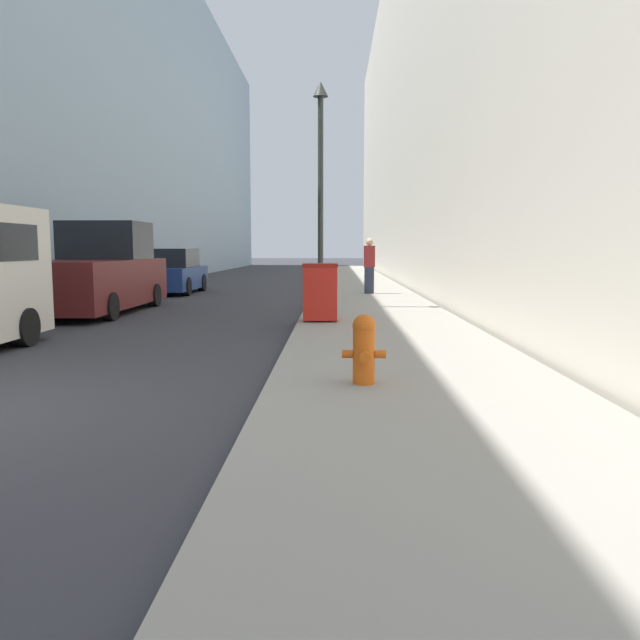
{
  "coord_description": "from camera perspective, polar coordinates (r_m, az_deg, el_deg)",
  "views": [
    {
      "loc": [
        4.0,
        -5.56,
        1.61
      ],
      "look_at": [
        3.46,
        16.44,
        -0.92
      ],
      "focal_mm": 35.0,
      "sensor_mm": 36.0,
      "label": 1
    }
  ],
  "objects": [
    {
      "name": "fire_hydrant",
      "position": [
        6.81,
        4.03,
        -2.5
      ],
      "size": [
        0.48,
        0.37,
        0.77
      ],
      "color": "#D15614",
      "rests_on": "sidewalk_right"
    },
    {
      "name": "lamppost",
      "position": [
        16.0,
        0.05,
        12.77
      ],
      "size": [
        0.37,
        0.37,
        5.58
      ],
      "color": "#2D332D",
      "rests_on": "sidewalk_right"
    },
    {
      "name": "pedestrian_on_sidewalk",
      "position": [
        20.6,
        4.53,
        4.95
      ],
      "size": [
        0.36,
        0.24,
        1.8
      ],
      "color": "#2D3347",
      "rests_on": "sidewalk_right"
    },
    {
      "name": "pickup_truck",
      "position": [
        16.8,
        -19.78,
        3.92
      ],
      "size": [
        2.26,
        5.57,
        2.31
      ],
      "color": "#561919",
      "rests_on": "ground"
    },
    {
      "name": "building_left_glass",
      "position": [
        35.32,
        -23.6,
        17.39
      ],
      "size": [
        12.0,
        60.0,
        17.15
      ],
      "color": "#849EB2",
      "rests_on": "ground"
    },
    {
      "name": "sidewalk_right",
      "position": [
        23.63,
        3.7,
        2.8
      ],
      "size": [
        3.43,
        60.0,
        0.14
      ],
      "color": "gray",
      "rests_on": "ground"
    },
    {
      "name": "trash_bin",
      "position": [
        12.69,
        0.04,
        2.62
      ],
      "size": [
        0.71,
        0.63,
        1.18
      ],
      "color": "red",
      "rests_on": "sidewalk_right"
    },
    {
      "name": "parked_sedan_near",
      "position": [
        23.2,
        -13.42,
        4.21
      ],
      "size": [
        1.9,
        4.14,
        1.61
      ],
      "color": "navy",
      "rests_on": "ground"
    },
    {
      "name": "building_right_stone",
      "position": [
        33.5,
        17.44,
        18.37
      ],
      "size": [
        12.0,
        60.0,
        17.27
      ],
      "color": "beige",
      "rests_on": "ground"
    }
  ]
}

